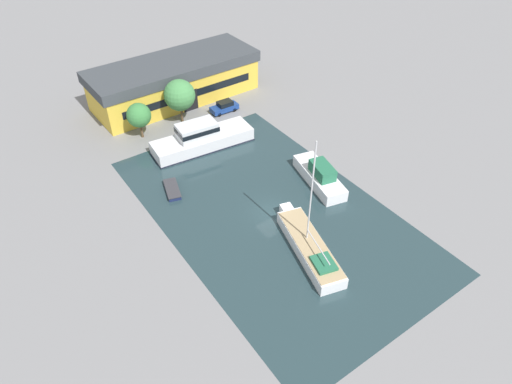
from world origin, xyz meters
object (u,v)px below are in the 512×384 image
small_dinghy (172,190)px  motor_cruiser (201,139)px  quay_tree_by_water (139,115)px  sailboat_moored (309,246)px  quay_tree_near_building (180,95)px  warehouse_building (175,80)px  cabin_boat (320,176)px  parked_car (224,107)px

small_dinghy → motor_cruiser: bearing=55.1°
quay_tree_by_water → sailboat_moored: size_ratio=0.39×
quay_tree_near_building → small_dinghy: 16.61m
warehouse_building → sailboat_moored: sailboat_moored is taller
quay_tree_by_water → cabin_boat: 25.87m
parked_car → quay_tree_near_building: bearing=81.9°
parked_car → cabin_boat: 21.39m
warehouse_building → cabin_boat: bearing=-82.8°
small_dinghy → warehouse_building: bearing=77.4°
quay_tree_near_building → motor_cruiser: 8.07m
sailboat_moored → motor_cruiser: sailboat_moored is taller
warehouse_building → parked_car: (3.97, -7.95, -2.32)m
sailboat_moored → small_dinghy: size_ratio=3.15×
quay_tree_near_building → small_dinghy: (-8.61, -13.62, -4.03)m
sailboat_moored → motor_cruiser: bearing=103.7°
cabin_boat → parked_car: bearing=103.7°
quay_tree_near_building → quay_tree_by_water: size_ratio=1.28×
quay_tree_near_building → small_dinghy: size_ratio=1.56×
quay_tree_near_building → warehouse_building: bearing=69.0°
quay_tree_by_water → parked_car: size_ratio=1.20×
warehouse_building → cabin_boat: size_ratio=2.81×
warehouse_building → sailboat_moored: (-4.22, -37.34, -2.38)m
quay_tree_near_building → motor_cruiser: bearing=-97.6°
quay_tree_near_building → small_dinghy: bearing=-122.3°
sailboat_moored → small_dinghy: (-7.03, 16.85, -0.50)m
parked_car → motor_cruiser: bearing=131.2°
parked_car → cabin_boat: size_ratio=0.46×
quay_tree_near_building → quay_tree_by_water: (-6.51, -0.43, -0.87)m
warehouse_building → small_dinghy: size_ratio=6.25×
quay_tree_by_water → small_dinghy: (-2.11, -13.19, -3.16)m
sailboat_moored → motor_cruiser: (0.59, 23.02, 0.60)m
quay_tree_near_building → parked_car: size_ratio=1.53×
quay_tree_by_water → sailboat_moored: 30.55m
sailboat_moored → cabin_boat: 11.64m
sailboat_moored → cabin_boat: sailboat_moored is taller
parked_car → sailboat_moored: (-8.19, -29.39, -0.06)m
parked_car → motor_cruiser: (-7.60, -6.38, 0.53)m
quay_tree_near_building → parked_car: 7.54m
quay_tree_by_water → cabin_boat: quay_tree_by_water is taller
sailboat_moored → parked_car: bearing=89.6°
quay_tree_by_water → small_dinghy: bearing=-99.1°
warehouse_building → parked_car: warehouse_building is taller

